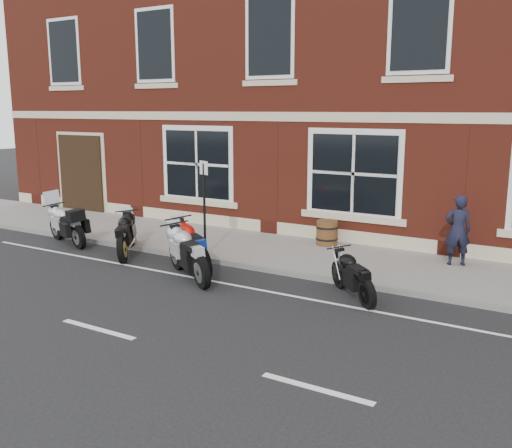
# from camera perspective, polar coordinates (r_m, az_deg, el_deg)

# --- Properties ---
(ground) EXTENTS (80.00, 80.00, 0.00)m
(ground) POSITION_cam_1_polar(r_m,az_deg,el_deg) (12.14, -5.19, -5.90)
(ground) COLOR black
(ground) RESTS_ON ground
(sidewalk) EXTENTS (30.00, 3.00, 0.12)m
(sidewalk) POSITION_cam_1_polar(r_m,az_deg,el_deg) (14.56, 1.78, -2.67)
(sidewalk) COLOR slate
(sidewalk) RESTS_ON ground
(kerb) EXTENTS (30.00, 0.16, 0.12)m
(kerb) POSITION_cam_1_polar(r_m,az_deg,el_deg) (13.25, -1.57, -4.10)
(kerb) COLOR slate
(kerb) RESTS_ON ground
(pub_building) EXTENTS (24.00, 12.00, 12.00)m
(pub_building) POSITION_cam_1_polar(r_m,az_deg,el_deg) (21.12, 12.36, 17.70)
(pub_building) COLOR maroon
(pub_building) RESTS_ON ground
(moto_touring_silver) EXTENTS (2.05, 0.85, 1.40)m
(moto_touring_silver) POSITION_cam_1_polar(r_m,az_deg,el_deg) (16.29, -18.39, 0.10)
(moto_touring_silver) COLOR black
(moto_touring_silver) RESTS_ON ground
(moto_sport_red) EXTENTS (1.97, 1.39, 1.03)m
(moto_sport_red) POSITION_cam_1_polar(r_m,az_deg,el_deg) (13.07, -6.40, -1.99)
(moto_sport_red) COLOR black
(moto_sport_red) RESTS_ON ground
(moto_sport_black) EXTENTS (1.32, 1.82, 0.96)m
(moto_sport_black) POSITION_cam_1_polar(r_m,az_deg,el_deg) (14.60, -12.66, -0.94)
(moto_sport_black) COLOR black
(moto_sport_black) RESTS_ON ground
(moto_sport_silver) EXTENTS (1.99, 1.37, 1.03)m
(moto_sport_silver) POSITION_cam_1_polar(r_m,az_deg,el_deg) (12.41, -6.70, -2.72)
(moto_sport_silver) COLOR black
(moto_sport_silver) RESTS_ON ground
(moto_naked_black) EXTENTS (1.41, 1.37, 0.83)m
(moto_naked_black) POSITION_cam_1_polar(r_m,az_deg,el_deg) (11.25, 9.72, -4.89)
(moto_naked_black) COLOR black
(moto_naked_black) RESTS_ON ground
(pedestrian_left) EXTENTS (0.69, 0.59, 1.61)m
(pedestrian_left) POSITION_cam_1_polar(r_m,az_deg,el_deg) (13.61, 19.52, -0.59)
(pedestrian_left) COLOR black
(pedestrian_left) RESTS_ON sidewalk
(barrel_planter) EXTENTS (0.58, 0.58, 0.64)m
(barrel_planter) POSITION_cam_1_polar(r_m,az_deg,el_deg) (14.95, 7.10, -0.87)
(barrel_planter) COLOR #4B3314
(barrel_planter) RESTS_ON sidewalk
(parking_sign) EXTENTS (0.31, 0.14, 2.29)m
(parking_sign) POSITION_cam_1_polar(r_m,az_deg,el_deg) (13.66, -5.19, 2.27)
(parking_sign) COLOR black
(parking_sign) RESTS_ON sidewalk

